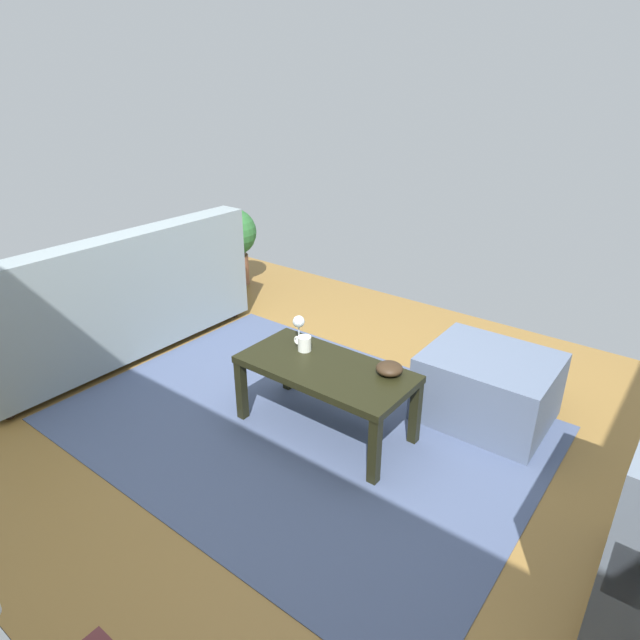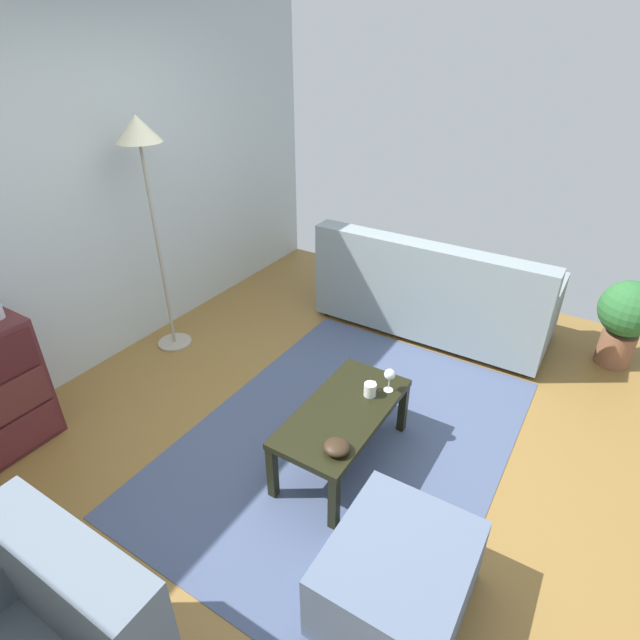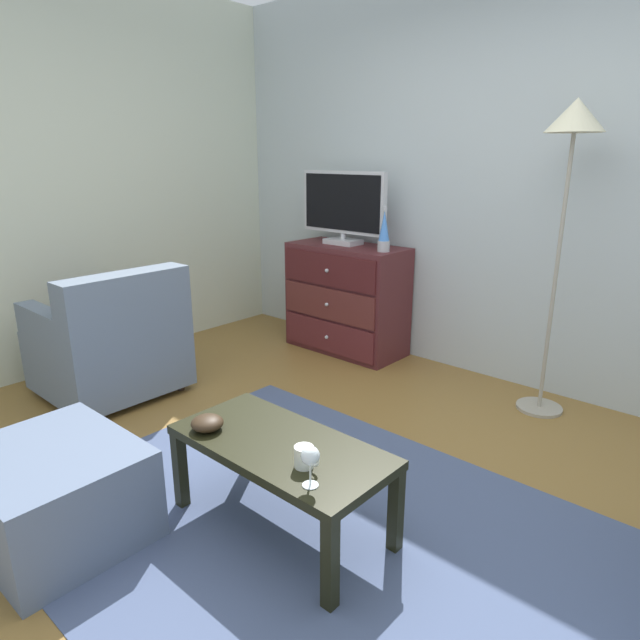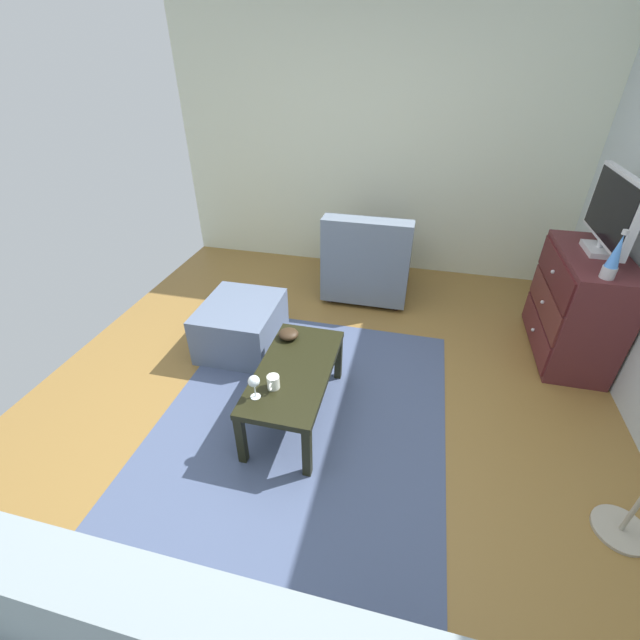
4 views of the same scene
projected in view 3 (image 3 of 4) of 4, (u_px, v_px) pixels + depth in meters
name	position (u px, v px, depth m)	size (l,w,h in m)	color
ground_plane	(314.00, 500.00, 2.62)	(5.55, 4.48, 0.05)	olive
wall_accent_rear	(516.00, 180.00, 3.63)	(5.55, 0.12, 2.78)	#B6C1C3
wall_plain_left	(45.00, 178.00, 3.82)	(0.12, 4.48, 2.78)	silver
area_rug	(317.00, 534.00, 2.34)	(2.60, 1.90, 0.01)	#465375
dresser	(346.00, 299.00, 4.44)	(0.96, 0.49, 0.87)	#522224
tv	(343.00, 206.00, 4.28)	(0.79, 0.18, 0.57)	silver
lava_lamp	(384.00, 232.00, 4.00)	(0.09, 0.09, 0.33)	#B7B7BC
coffee_table	(281.00, 454.00, 2.29)	(0.96, 0.47, 0.41)	black
wine_glass	(310.00, 457.00, 1.95)	(0.07, 0.07, 0.16)	silver
mug	(305.00, 457.00, 2.09)	(0.11, 0.08, 0.08)	silver
bowl_decorative	(207.00, 423.00, 2.37)	(0.14, 0.14, 0.06)	#322316
armchair	(111.00, 344.00, 3.61)	(0.80, 0.81, 0.87)	#332319
ottoman	(56.00, 493.00, 2.29)	(0.70, 0.60, 0.40)	slate
standing_lamp	(572.00, 148.00, 3.03)	(0.32, 0.32, 1.85)	#A59E8C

